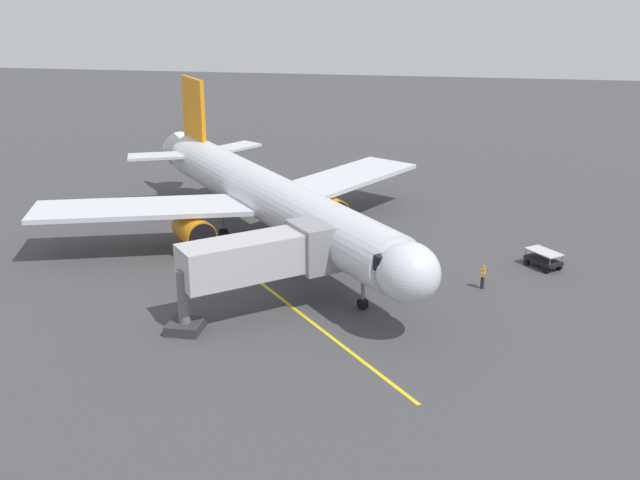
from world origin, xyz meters
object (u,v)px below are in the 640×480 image
(airplane, at_px, (267,197))
(jet_bridge, at_px, (269,256))
(ground_crew_marshaller, at_px, (483,276))
(ground_crew_wing_walker, at_px, (256,207))
(baggage_cart_near_nose, at_px, (543,259))

(airplane, height_order, jet_bridge, airplane)
(ground_crew_marshaller, distance_m, ground_crew_wing_walker, 23.48)
(ground_crew_marshaller, bearing_deg, baggage_cart_near_nose, -133.30)
(ground_crew_wing_walker, xyz_separation_m, baggage_cart_near_nose, (-23.76, 8.65, -0.23))
(ground_crew_marshaller, bearing_deg, ground_crew_wing_walker, -34.84)
(baggage_cart_near_nose, bearing_deg, airplane, -3.23)
(airplane, height_order, ground_crew_wing_walker, airplane)
(ground_crew_wing_walker, bearing_deg, baggage_cart_near_nose, 160.01)
(baggage_cart_near_nose, bearing_deg, ground_crew_marshaller, 46.70)
(jet_bridge, height_order, baggage_cart_near_nose, jet_bridge)
(ground_crew_wing_walker, relative_size, baggage_cart_near_nose, 0.59)
(airplane, distance_m, ground_crew_marshaller, 17.72)
(ground_crew_marshaller, distance_m, baggage_cart_near_nose, 6.56)
(airplane, bearing_deg, ground_crew_marshaller, 160.07)
(jet_bridge, height_order, ground_crew_marshaller, jet_bridge)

